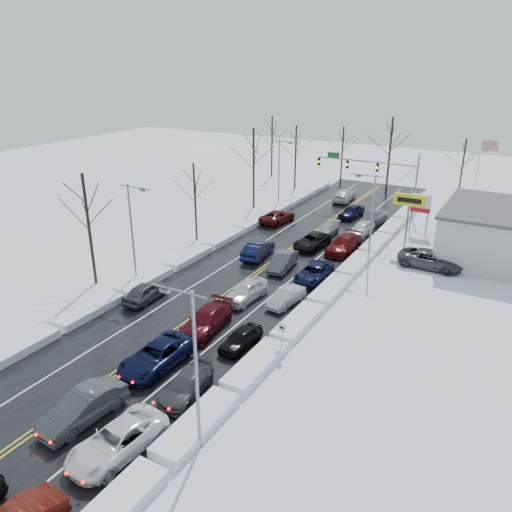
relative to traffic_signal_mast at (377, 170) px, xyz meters
The scene contains 44 objects.
ground 28.73m from the traffic_signal_mast, 97.02° to the right, with size 160.00×160.00×0.00m, color silver.
road_surface 26.78m from the traffic_signal_mast, 97.55° to the right, with size 14.00×84.00×0.01m, color black.
snow_bank_left 28.77m from the traffic_signal_mast, 113.03° to the right, with size 1.86×72.00×0.62m, color white.
snow_bank_right 26.88m from the traffic_signal_mast, 80.92° to the right, with size 1.86×72.00×0.62m, color white.
traffic_signal_mast is the anchor object (origin of this frame).
tires_plus_sign 13.92m from the traffic_signal_mast, 59.54° to the right, with size 3.20×0.34×6.00m.
used_vehicles_sign 9.50m from the traffic_signal_mast, 40.34° to the right, with size 2.20×0.22×4.65m.
speed_limit_sign 36.51m from the traffic_signal_mast, 82.48° to the right, with size 0.55×0.09×2.35m.
flagpole 11.90m from the traffic_signal_mast, ahead, with size 1.87×1.20×10.00m.
streetlight_se 46.25m from the traffic_signal_mast, 83.98° to the right, with size 3.20×0.25×9.00m.
streetlight_ne 18.63m from the traffic_signal_mast, 74.91° to the right, with size 3.20×0.25×9.00m.
streetlight_sw 34.08m from the traffic_signal_mast, 110.16° to the right, with size 3.20×0.25×9.00m.
streetlight_nw 12.40m from the traffic_signal_mast, 161.23° to the right, with size 3.20×0.25×9.00m.
tree_left_b 37.16m from the traffic_signal_mast, 113.74° to the right, with size 4.00×4.00×10.00m.
tree_left_c 24.38m from the traffic_signal_mast, 124.90° to the right, with size 3.40×3.40×8.50m.
tree_left_d 15.93m from the traffic_signal_mast, 157.76° to the right, with size 4.20×4.20×10.50m.
tree_left_e 15.51m from the traffic_signal_mast, 157.13° to the left, with size 3.80×3.80×9.50m.
tree_far_a 24.63m from the traffic_signal_mast, 150.75° to the left, with size 4.00×4.00×10.00m.
tree_far_b 16.10m from the traffic_signal_mast, 125.98° to the left, with size 3.60×3.60×9.00m.
tree_far_c 11.32m from the traffic_signal_mast, 97.48° to the left, with size 4.40×4.40×11.00m.
tree_far_d 15.16m from the traffic_signal_mast, 55.64° to the left, with size 3.40×3.40×8.50m.
queued_car_1 47.84m from the traffic_signal_mast, 92.13° to the right, with size 1.82×5.21×1.71m, color #3A3D3F.
queued_car_2 41.81m from the traffic_signal_mast, 92.24° to the right, with size 2.66×5.77×1.60m, color black.
queued_car_3 36.38m from the traffic_signal_mast, 92.47° to the right, with size 2.23×5.49×1.59m, color #460910.
queued_car_4 30.73m from the traffic_signal_mast, 92.90° to the right, with size 1.91×4.74×1.61m, color silver.
queued_car_5 23.51m from the traffic_signal_mast, 94.56° to the right, with size 1.64×4.71×1.55m, color #3F4244.
queued_car_6 17.12m from the traffic_signal_mast, 95.91° to the right, with size 2.43×5.28×1.47m, color black.
queued_car_7 13.14m from the traffic_signal_mast, 98.80° to the right, with size 1.88×4.63×1.34m, color #9DA1A5.
queued_car_8 6.88m from the traffic_signal_mast, 113.31° to the right, with size 1.85×4.60×1.57m, color black.
queued_car_10 48.74m from the traffic_signal_mast, 88.05° to the right, with size 2.53×5.49×1.53m, color white.
queued_car_11 43.21m from the traffic_signal_mast, 87.57° to the right, with size 1.90×4.67×1.36m, color #393B3E.
queued_car_12 37.14m from the traffic_signal_mast, 87.02° to the right, with size 1.58×3.93×1.34m, color black.
queued_car_13 29.85m from the traffic_signal_mast, 86.57° to the right, with size 1.43×4.10×1.35m, color #AAADB2.
queued_car_14 24.46m from the traffic_signal_mast, 85.59° to the right, with size 2.36×5.13×1.43m, color black.
queued_car_15 16.68m from the traffic_signal_mast, 83.88° to the right, with size 2.31×5.69×1.65m, color #4C0A0A.
queued_car_16 11.24m from the traffic_signal_mast, 80.51° to the right, with size 1.81×4.51×1.54m, color silver.
queued_car_17 7.80m from the traffic_signal_mast, 72.71° to the right, with size 1.73×4.95×1.63m, color #46494C.
oncoming_car_0 22.69m from the traffic_signal_mast, 104.03° to the right, with size 1.78×5.09×1.68m, color black.
oncoming_car_1 14.57m from the traffic_signal_mast, 131.05° to the right, with size 2.48×5.39×1.50m, color #4D100A.
oncoming_car_2 8.29m from the traffic_signal_mast, 147.52° to the left, with size 2.30×5.65×1.64m, color silver.
oncoming_car_3 35.90m from the traffic_signal_mast, 104.22° to the right, with size 1.83×4.56×1.55m, color #3A3C3E.
parked_car_0 19.52m from the traffic_signal_mast, 56.10° to the right, with size 2.81×6.10×1.70m, color #3F4244.
parked_car_1 19.41m from the traffic_signal_mast, 43.79° to the right, with size 2.24×5.50×1.60m, color #424447.
parked_car_2 14.34m from the traffic_signal_mast, 29.34° to the right, with size 1.85×4.59×1.56m, color silver.
Camera 1 is at (21.12, -34.34, 18.86)m, focal length 35.00 mm.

